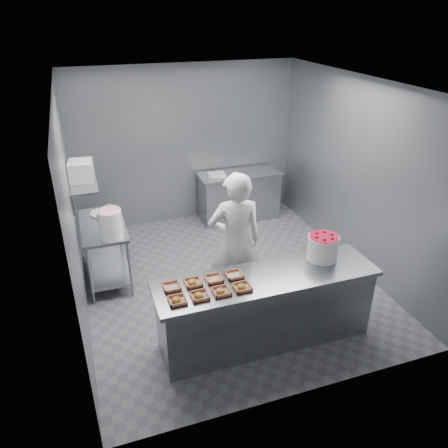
{
  "coord_description": "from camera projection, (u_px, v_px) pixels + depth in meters",
  "views": [
    {
      "loc": [
        -1.81,
        -5.09,
        3.66
      ],
      "look_at": [
        -0.12,
        -0.2,
        1.03
      ],
      "focal_mm": 35.0,
      "sensor_mm": 36.0,
      "label": 1
    }
  ],
  "objects": [
    {
      "name": "tray_0",
      "position": [
        177.0,
        300.0,
        4.5
      ],
      "size": [
        0.19,
        0.18,
        0.06
      ],
      "color": "tan",
      "rests_on": "service_counter"
    },
    {
      "name": "back_counter",
      "position": [
        239.0,
        196.0,
        8.13
      ],
      "size": [
        1.5,
        0.6,
        0.9
      ],
      "color": "slate",
      "rests_on": "ground"
    },
    {
      "name": "tray_5",
      "position": [
        193.0,
        282.0,
        4.79
      ],
      "size": [
        0.19,
        0.18,
        0.06
      ],
      "color": "tan",
      "rests_on": "service_counter"
    },
    {
      "name": "bucket_lid",
      "position": [
        102.0,
        213.0,
        6.39
      ],
      "size": [
        0.41,
        0.41,
        0.03
      ],
      "primitive_type": "cylinder",
      "rotation": [
        0.0,
        0.0,
        -0.3
      ],
      "color": "white",
      "rests_on": "prep_table"
    },
    {
      "name": "floor",
      "position": [
        228.0,
        279.0,
        6.48
      ],
      "size": [
        4.5,
        4.5,
        0.0
      ],
      "primitive_type": "plane",
      "color": "#4C4C51",
      "rests_on": "ground"
    },
    {
      "name": "tray_1",
      "position": [
        199.0,
        296.0,
        4.57
      ],
      "size": [
        0.19,
        0.18,
        0.06
      ],
      "color": "tan",
      "rests_on": "service_counter"
    },
    {
      "name": "tray_7",
      "position": [
        234.0,
        275.0,
        4.93
      ],
      "size": [
        0.19,
        0.18,
        0.04
      ],
      "color": "tan",
      "rests_on": "service_counter"
    },
    {
      "name": "strawberry_tub",
      "position": [
        323.0,
        247.0,
        5.21
      ],
      "size": [
        0.37,
        0.37,
        0.31
      ],
      "color": "white",
      "rests_on": "service_counter"
    },
    {
      "name": "wall_right",
      "position": [
        356.0,
        175.0,
        6.42
      ],
      "size": [
        0.04,
        4.5,
        2.8
      ],
      "primitive_type": "cube",
      "color": "slate",
      "rests_on": "ground"
    },
    {
      "name": "service_counter",
      "position": [
        266.0,
        308.0,
        5.13
      ],
      "size": [
        2.6,
        0.7,
        0.9
      ],
      "color": "slate",
      "rests_on": "ground"
    },
    {
      "name": "wall_back",
      "position": [
        186.0,
        146.0,
        7.74
      ],
      "size": [
        4.0,
        0.04,
        2.8
      ],
      "primitive_type": "cube",
      "color": "slate",
      "rests_on": "ground"
    },
    {
      "name": "appliance",
      "position": [
        81.0,
        171.0,
        5.73
      ],
      "size": [
        0.34,
        0.38,
        0.26
      ],
      "primitive_type": "cube",
      "rotation": [
        0.0,
        0.0,
        -0.11
      ],
      "color": "gray",
      "rests_on": "wall_shelf"
    },
    {
      "name": "ceiling",
      "position": [
        228.0,
        84.0,
        5.21
      ],
      "size": [
        4.5,
        4.5,
        0.0
      ],
      "primitive_type": "plane",
      "rotation": [
        3.14,
        0.0,
        0.0
      ],
      "color": "white",
      "rests_on": "wall_back"
    },
    {
      "name": "wall_left",
      "position": [
        72.0,
        213.0,
        5.26
      ],
      "size": [
        0.04,
        4.5,
        2.8
      ],
      "primitive_type": "cube",
      "color": "slate",
      "rests_on": "ground"
    },
    {
      "name": "prep_table",
      "position": [
        105.0,
        243.0,
        6.23
      ],
      "size": [
        0.6,
        1.2,
        0.9
      ],
      "color": "slate",
      "rests_on": "ground"
    },
    {
      "name": "tray_4",
      "position": [
        172.0,
        287.0,
        4.72
      ],
      "size": [
        0.19,
        0.18,
        0.04
      ],
      "color": "tan",
      "rests_on": "service_counter"
    },
    {
      "name": "tray_2",
      "position": [
        221.0,
        291.0,
        4.64
      ],
      "size": [
        0.19,
        0.18,
        0.06
      ],
      "color": "tan",
      "rests_on": "service_counter"
    },
    {
      "name": "tray_3",
      "position": [
        242.0,
        287.0,
        4.71
      ],
      "size": [
        0.19,
        0.18,
        0.06
      ],
      "color": "tan",
      "rests_on": "service_counter"
    },
    {
      "name": "tray_6",
      "position": [
        214.0,
        279.0,
        4.86
      ],
      "size": [
        0.19,
        0.18,
        0.04
      ],
      "color": "tan",
      "rests_on": "service_counter"
    },
    {
      "name": "rag",
      "position": [
        104.0,
        210.0,
        6.48
      ],
      "size": [
        0.17,
        0.15,
        0.02
      ],
      "primitive_type": "cube",
      "rotation": [
        0.0,
        0.0,
        -0.23
      ],
      "color": "#CCB28C",
      "rests_on": "prep_table"
    },
    {
      "name": "wall_shelf",
      "position": [
        83.0,
        182.0,
        5.75
      ],
      "size": [
        0.35,
        0.9,
        0.03
      ],
      "primitive_type": "cube",
      "color": "slate",
      "rests_on": "wall_left"
    },
    {
      "name": "worker",
      "position": [
        235.0,
        242.0,
        5.55
      ],
      "size": [
        0.74,
        0.53,
        1.88
      ],
      "primitive_type": "imported",
      "rotation": [
        0.0,
        0.0,
        3.02
      ],
      "color": "silver",
      "rests_on": "ground"
    },
    {
      "name": "paper_stack",
      "position": [
        217.0,
        175.0,
        7.79
      ],
      "size": [
        0.34,
        0.27,
        0.05
      ],
      "primitive_type": "cube",
      "rotation": [
        0.0,
        0.0,
        -0.2
      ],
      "color": "silver",
      "rests_on": "back_counter"
    },
    {
      "name": "glaze_bucket",
      "position": [
        110.0,
        223.0,
        5.67
      ],
      "size": [
        0.32,
        0.31,
        0.47
      ],
      "color": "white",
      "rests_on": "prep_table"
    }
  ]
}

